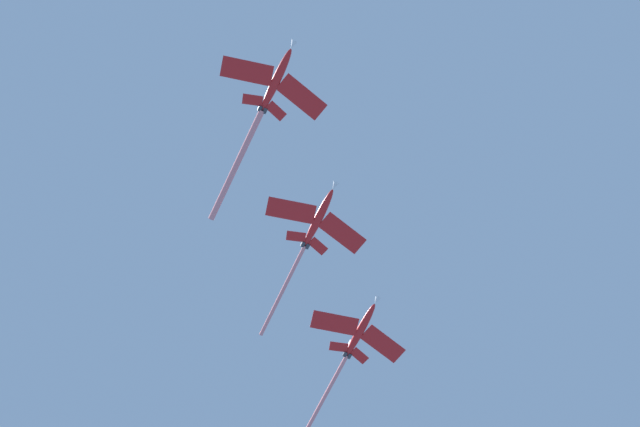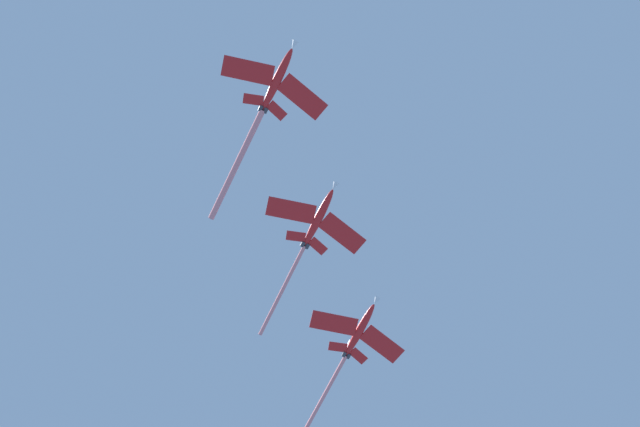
# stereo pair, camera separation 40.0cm
# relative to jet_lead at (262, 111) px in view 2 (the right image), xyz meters

# --- Properties ---
(jet_lead) EXTENTS (33.20, 20.66, 6.69)m
(jet_lead) POSITION_rel_jet_lead_xyz_m (0.00, 0.00, 0.00)
(jet_lead) COLOR red
(jet_second) EXTENTS (30.66, 19.55, 6.70)m
(jet_second) POSITION_rel_jet_lead_xyz_m (8.15, -22.91, -2.07)
(jet_second) COLOR red
(jet_third) EXTENTS (29.29, 19.19, 6.45)m
(jet_third) POSITION_rel_jet_lead_xyz_m (17.04, -45.58, -4.25)
(jet_third) COLOR red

